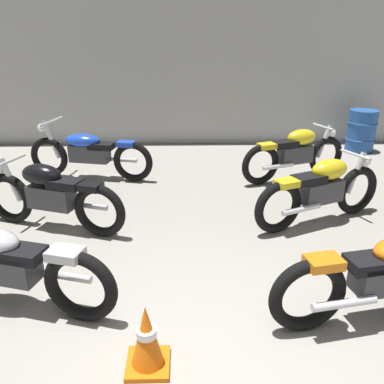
% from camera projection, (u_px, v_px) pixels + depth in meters
% --- Properties ---
extents(back_wall, '(13.41, 0.24, 3.60)m').
position_uv_depth(back_wall, '(187.00, 59.00, 8.15)').
color(back_wall, '#B2B2AD').
rests_on(back_wall, ground).
extents(motorcycle_left_row_0, '(2.12, 0.84, 0.97)m').
position_uv_depth(motorcycle_left_row_0, '(0.00, 262.00, 3.38)').
color(motorcycle_left_row_0, black).
rests_on(motorcycle_left_row_0, ground).
extents(motorcycle_left_row_1, '(1.90, 0.76, 0.88)m').
position_uv_depth(motorcycle_left_row_1, '(51.00, 195.00, 4.77)').
color(motorcycle_left_row_1, black).
rests_on(motorcycle_left_row_1, ground).
extents(motorcycle_left_row_2, '(2.14, 0.75, 0.97)m').
position_uv_depth(motorcycle_left_row_2, '(89.00, 152.00, 6.48)').
color(motorcycle_left_row_2, black).
rests_on(motorcycle_left_row_2, ground).
extents(motorcycle_right_row_1, '(1.85, 0.90, 0.88)m').
position_uv_depth(motorcycle_right_row_1, '(322.00, 189.00, 4.94)').
color(motorcycle_right_row_1, black).
rests_on(motorcycle_right_row_1, ground).
extents(motorcycle_right_row_2, '(1.88, 0.81, 0.88)m').
position_uv_depth(motorcycle_right_row_2, '(296.00, 153.00, 6.44)').
color(motorcycle_right_row_2, black).
rests_on(motorcycle_right_row_2, ground).
extents(oil_drum, '(0.59, 0.59, 0.85)m').
position_uv_depth(oil_drum, '(361.00, 131.00, 8.03)').
color(oil_drum, '#23519E').
rests_on(oil_drum, ground).
extents(traffic_cone, '(0.32, 0.32, 0.54)m').
position_uv_depth(traffic_cone, '(147.00, 338.00, 2.81)').
color(traffic_cone, orange).
rests_on(traffic_cone, ground).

